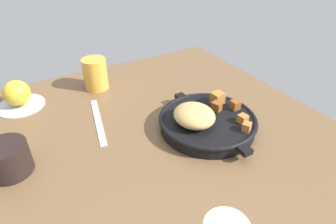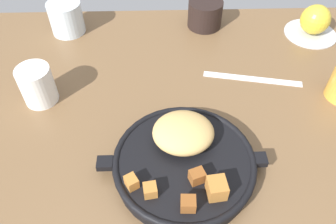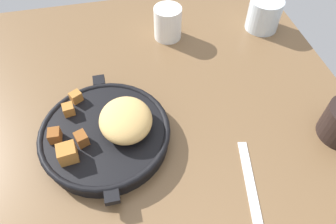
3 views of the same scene
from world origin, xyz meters
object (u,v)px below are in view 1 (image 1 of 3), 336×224
(cast_iron_skillet, at_px, (207,121))
(coffee_mug_dark, at_px, (8,159))
(red_apple, at_px, (17,93))
(butter_knife, at_px, (98,121))
(juice_glass_amber, at_px, (95,74))

(cast_iron_skillet, xyz_separation_m, coffee_mug_dark, (0.08, 0.43, 0.01))
(cast_iron_skillet, height_order, red_apple, red_apple)
(butter_knife, distance_m, juice_glass_amber, 0.19)
(red_apple, distance_m, coffee_mug_dark, 0.27)
(butter_knife, bearing_deg, cast_iron_skillet, -115.67)
(red_apple, bearing_deg, coffee_mug_dark, 170.05)
(juice_glass_amber, xyz_separation_m, coffee_mug_dark, (-0.26, 0.27, -0.01))
(cast_iron_skillet, xyz_separation_m, butter_knife, (0.17, 0.22, -0.02))
(juice_glass_amber, bearing_deg, red_apple, 89.14)
(butter_knife, xyz_separation_m, juice_glass_amber, (0.18, -0.06, 0.05))
(cast_iron_skillet, xyz_separation_m, red_apple, (0.34, 0.38, 0.02))
(cast_iron_skillet, bearing_deg, butter_knife, 53.13)
(juice_glass_amber, bearing_deg, butter_knife, 162.43)
(butter_knife, bearing_deg, juice_glass_amber, -6.37)
(cast_iron_skillet, height_order, juice_glass_amber, juice_glass_amber)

